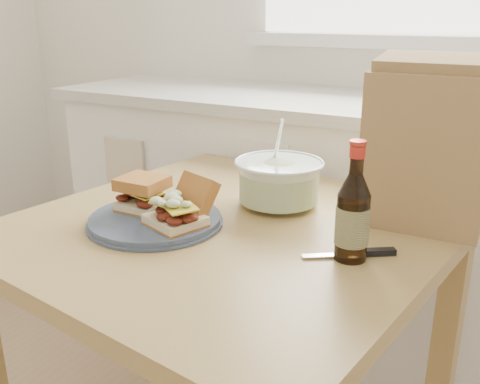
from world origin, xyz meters
The scene contains 9 objects.
cabinet_run centered at (0.00, 1.70, 0.47)m, with size 2.50×0.64×0.94m.
dining_table centered at (-0.14, 0.87, 0.65)m, with size 1.04×1.04×0.77m.
plate centered at (-0.29, 0.79, 0.78)m, with size 0.30×0.30×0.02m, color #3D4B63.
sandwich_left centered at (-0.34, 0.82, 0.83)m, with size 0.11×0.10×0.08m.
sandwich_right centered at (-0.21, 0.79, 0.82)m, with size 0.14×0.19×0.10m.
coleslaw_bowl centered at (-0.09, 1.04, 0.82)m, with size 0.22×0.22×0.22m.
beer_bottle centered at (0.16, 0.83, 0.86)m, with size 0.07×0.07×0.24m.
knife centered at (0.18, 0.86, 0.77)m, with size 0.17×0.12×0.01m.
paper_bag centered at (0.24, 1.09, 0.94)m, with size 0.26×0.17×0.34m, color #A67C50.
Camera 1 is at (0.44, -0.11, 1.23)m, focal length 40.00 mm.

